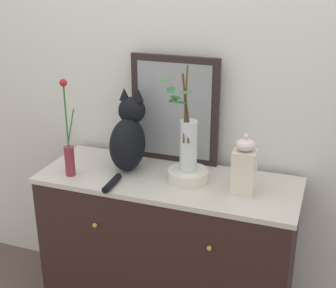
% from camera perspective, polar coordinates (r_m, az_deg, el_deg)
% --- Properties ---
extents(wall_back, '(4.40, 0.08, 2.60)m').
position_cam_1_polar(wall_back, '(2.45, 2.53, 8.73)').
color(wall_back, silver).
rests_on(wall_back, ground_plane).
extents(sideboard, '(1.28, 0.50, 0.84)m').
position_cam_1_polar(sideboard, '(2.53, -0.00, -12.73)').
color(sideboard, '#311E1C').
rests_on(sideboard, ground_plane).
extents(mirror_leaning, '(0.46, 0.03, 0.56)m').
position_cam_1_polar(mirror_leaning, '(2.42, 0.80, 4.10)').
color(mirror_leaning, black).
rests_on(mirror_leaning, sideboard).
extents(cat_sitting, '(0.18, 0.43, 0.41)m').
position_cam_1_polar(cat_sitting, '(2.37, -4.81, 0.79)').
color(cat_sitting, black).
rests_on(cat_sitting, sideboard).
extents(vase_slim_green, '(0.07, 0.05, 0.49)m').
position_cam_1_polar(vase_slim_green, '(2.35, -11.87, -0.79)').
color(vase_slim_green, maroon).
rests_on(vase_slim_green, sideboard).
extents(bowl_porcelain, '(0.20, 0.20, 0.06)m').
position_cam_1_polar(bowl_porcelain, '(2.29, 2.42, -3.78)').
color(bowl_porcelain, silver).
rests_on(bowl_porcelain, sideboard).
extents(vase_glass_clear, '(0.18, 0.15, 0.50)m').
position_cam_1_polar(vase_glass_clear, '(2.22, 2.38, 0.30)').
color(vase_glass_clear, silver).
rests_on(vase_glass_clear, bowl_porcelain).
extents(jar_lidded_porcelain, '(0.10, 0.10, 0.29)m').
position_cam_1_polar(jar_lidded_porcelain, '(2.16, 9.19, -2.71)').
color(jar_lidded_porcelain, silver).
rests_on(jar_lidded_porcelain, sideboard).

